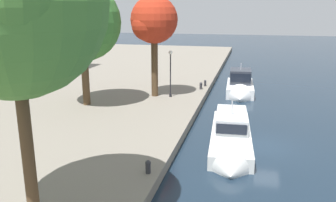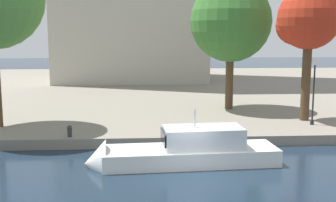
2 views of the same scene
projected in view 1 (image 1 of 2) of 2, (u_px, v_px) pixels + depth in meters
ground_plane at (264, 146)px, 25.26m from camera, size 220.00×220.00×0.00m
motor_yacht_1 at (231, 139)px, 25.15m from camera, size 11.04×3.40×4.26m
motor_yacht_2 at (240, 88)px, 40.27m from camera, size 8.08×3.28×4.60m
mooring_bollard_0 at (201, 85)px, 39.74m from camera, size 0.33×0.33×0.82m
mooring_bollard_1 at (205, 83)px, 41.33m from camera, size 0.29×0.29×0.75m
mooring_bollard_2 at (148, 166)px, 19.54m from camera, size 0.32×0.32×0.77m
lamp_post at (170, 69)px, 35.74m from camera, size 0.40×0.40×4.80m
tree_0 at (153, 21)px, 34.99m from camera, size 4.74×4.74×10.19m
tree_2 at (84, 22)px, 31.53m from camera, size 7.09×7.09×11.27m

